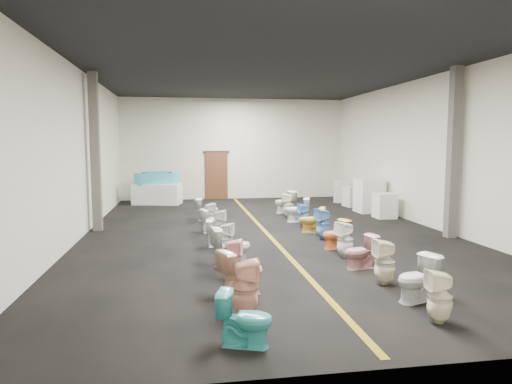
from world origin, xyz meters
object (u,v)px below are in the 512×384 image
toilet_right_2 (385,262)px  toilet_left_5 (226,239)px  toilet_right_7 (312,220)px  toilet_left_2 (242,272)px  toilet_right_3 (361,252)px  toilet_left_3 (233,260)px  toilet_left_9 (209,215)px  appliance_crate_a (385,206)px  toilet_left_10 (207,210)px  toilet_left_8 (212,220)px  toilet_right_4 (345,239)px  toilet_right_10 (288,205)px  appliance_crate_d (342,191)px  toilet_right_1 (417,279)px  toilet_right_11 (285,202)px  bathtub (157,178)px  appliance_crate_b (369,196)px  toilet_left_4 (231,247)px  display_table (157,194)px  toilet_right_9 (297,210)px  appliance_crate_c (354,197)px  toilet_left_1 (245,288)px  toilet_right_8 (304,216)px  toilet_right_0 (440,297)px  toilet_right_6 (323,224)px  toilet_left_7 (219,224)px  toilet_left_0 (245,319)px  toilet_left_6 (220,233)px  toilet_right_5 (335,234)px

toilet_right_2 → toilet_left_5: bearing=-134.2°
toilet_right_7 → toilet_left_5: bearing=-31.1°
toilet_left_2 → toilet_right_3: 2.85m
toilet_left_3 → toilet_left_9: bearing=13.7°
appliance_crate_a → toilet_left_10: 5.95m
appliance_crate_a → toilet_left_8: bearing=-165.2°
toilet_right_4 → toilet_right_10: (0.01, 5.49, 0.01)m
appliance_crate_a → appliance_crate_d: bearing=90.0°
toilet_right_1 → toilet_right_2: size_ratio=0.90×
toilet_left_2 → toilet_right_11: size_ratio=0.99×
bathtub → toilet_left_3: bathtub is taller
toilet_right_10 → toilet_right_11: 1.02m
appliance_crate_b → appliance_crate_d: 2.91m
toilet_left_4 → toilet_right_10: 6.36m
display_table → toilet_right_2: size_ratio=2.32×
toilet_right_9 → toilet_right_1: bearing=18.6°
appliance_crate_c → toilet_left_1: bearing=-118.4°
appliance_crate_b → toilet_right_7: appliance_crate_b is taller
appliance_crate_a → toilet_right_9: 3.11m
toilet_right_8 → toilet_left_5: bearing=-49.1°
toilet_right_0 → appliance_crate_a: bearing=165.7°
toilet_right_3 → toilet_right_6: size_ratio=0.83×
display_table → appliance_crate_a: size_ratio=2.29×
display_table → toilet_right_4: display_table is taller
toilet_left_2 → toilet_left_4: bearing=-23.5°
appliance_crate_d → toilet_right_7: 7.02m
appliance_crate_c → toilet_left_7: bearing=-137.4°
toilet_left_8 → toilet_left_10: bearing=-22.6°
appliance_crate_d → toilet_left_0: (-5.97, -13.14, -0.12)m
toilet_right_0 → toilet_right_2: size_ratio=0.92×
toilet_right_11 → toilet_left_6: bearing=-46.8°
toilet_left_9 → toilet_left_10: size_ratio=0.96×
toilet_left_2 → toilet_right_5: size_ratio=1.13×
toilet_right_2 → toilet_right_10: 7.48m
toilet_left_10 → appliance_crate_b: bearing=-67.3°
toilet_right_3 → toilet_right_6: toilet_right_6 is taller
toilet_left_0 → toilet_right_1: 3.14m
toilet_right_3 → toilet_right_7: bearing=167.6°
toilet_left_0 → toilet_left_8: 7.37m
toilet_right_2 → display_table: bearing=-158.0°
toilet_left_10 → toilet_right_6: toilet_right_6 is taller
display_table → toilet_left_6: 8.46m
toilet_left_0 → toilet_right_0: size_ratio=0.92×
display_table → toilet_left_4: bearing=-78.7°
toilet_left_5 → toilet_right_11: 6.50m
toilet_left_4 → toilet_right_4: size_ratio=1.02×
appliance_crate_b → toilet_left_7: bearing=-146.8°
toilet_right_7 → toilet_right_10: 2.67m
toilet_left_5 → toilet_right_1: toilet_right_1 is taller
toilet_left_3 → toilet_left_10: 6.57m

